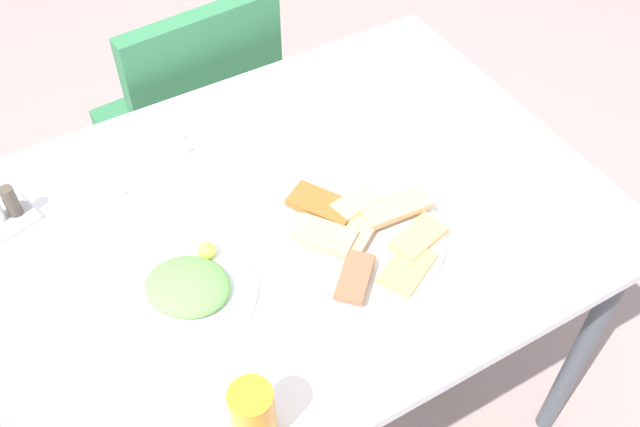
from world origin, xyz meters
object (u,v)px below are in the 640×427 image
at_px(dining_table, 295,241).
at_px(soda_can, 253,415).
at_px(pide_platter, 363,235).
at_px(salad_plate_greens, 189,288).
at_px(spoon, 149,158).
at_px(fork, 156,169).
at_px(paper_napkin, 153,165).
at_px(dining_chair, 197,121).
at_px(condiment_caddy, 6,212).

relative_size(dining_table, soda_can, 9.61).
bearing_deg(pide_platter, dining_table, 122.55).
distance_m(salad_plate_greens, spoon, 0.35).
xyz_separation_m(pide_platter, fork, (-0.26, 0.36, -0.01)).
bearing_deg(fork, paper_napkin, 72.99).
bearing_deg(fork, dining_chair, 43.49).
bearing_deg(dining_table, condiment_caddy, 151.82).
bearing_deg(spoon, pide_platter, -75.60).
distance_m(soda_can, fork, 0.60).
relative_size(dining_table, pide_platter, 3.70).
bearing_deg(soda_can, salad_plate_greens, 86.82).
height_order(fork, spoon, same).
relative_size(dining_chair, salad_plate_greens, 3.73).
bearing_deg(soda_can, paper_napkin, 82.99).
relative_size(salad_plate_greens, soda_can, 1.95).
xyz_separation_m(dining_table, fork, (-0.18, 0.24, 0.09)).
height_order(pide_platter, fork, pide_platter).
relative_size(paper_napkin, condiment_caddy, 1.22).
xyz_separation_m(dining_table, salad_plate_greens, (-0.24, -0.07, 0.10)).
xyz_separation_m(salad_plate_greens, fork, (0.06, 0.31, -0.01)).
bearing_deg(soda_can, pide_platter, 34.82).
bearing_deg(fork, salad_plate_greens, -117.87).
distance_m(fork, condiment_caddy, 0.29).
bearing_deg(paper_napkin, salad_plate_greens, -100.27).
xyz_separation_m(dining_table, paper_napkin, (-0.18, 0.26, 0.08)).
distance_m(salad_plate_greens, paper_napkin, 0.34).
height_order(salad_plate_greens, soda_can, soda_can).
distance_m(pide_platter, soda_can, 0.41).
height_order(dining_table, paper_napkin, paper_napkin).
distance_m(soda_can, spoon, 0.64).
xyz_separation_m(paper_napkin, spoon, (0.00, 0.02, 0.00)).
xyz_separation_m(dining_table, condiment_caddy, (-0.47, 0.25, 0.11)).
relative_size(pide_platter, salad_plate_greens, 1.33).
bearing_deg(pide_platter, dining_chair, 92.78).
relative_size(salad_plate_greens, fork, 1.29).
xyz_separation_m(salad_plate_greens, spoon, (0.06, 0.35, -0.01)).
height_order(paper_napkin, condiment_caddy, condiment_caddy).
relative_size(dining_chair, condiment_caddy, 7.92).
bearing_deg(salad_plate_greens, soda_can, -93.18).
xyz_separation_m(soda_can, fork, (0.08, 0.60, -0.06)).
bearing_deg(soda_can, dining_chair, 73.16).
distance_m(dining_chair, spoon, 0.51).
bearing_deg(spoon, dining_table, -75.20).
xyz_separation_m(dining_chair, fork, (-0.23, -0.40, 0.28)).
relative_size(pide_platter, soda_can, 2.59).
height_order(salad_plate_greens, spoon, salad_plate_greens).
xyz_separation_m(dining_chair, paper_napkin, (-0.23, -0.38, 0.27)).
bearing_deg(pide_platter, spoon, 123.48).
distance_m(dining_table, pide_platter, 0.18).
xyz_separation_m(soda_can, spoon, (0.08, 0.63, -0.06)).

